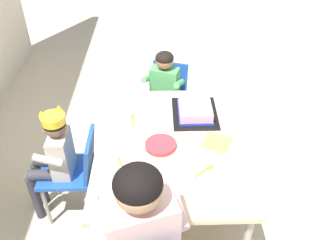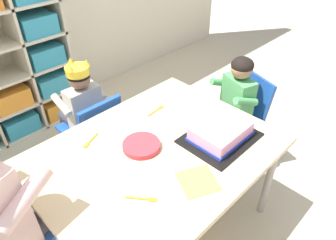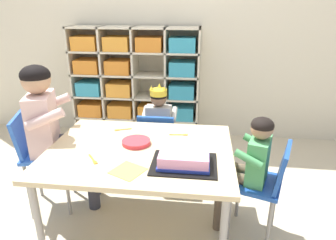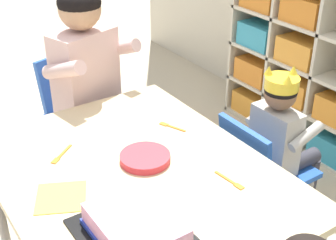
{
  "view_description": "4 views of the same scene",
  "coord_description": "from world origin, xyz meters",
  "views": [
    {
      "loc": [
        -1.65,
        0.06,
        2.02
      ],
      "look_at": [
        0.09,
        0.02,
        0.7
      ],
      "focal_mm": 38.82,
      "sensor_mm": 36.0,
      "label": 1
    },
    {
      "loc": [
        -0.74,
        -0.82,
        1.61
      ],
      "look_at": [
        0.11,
        0.02,
        0.71
      ],
      "focal_mm": 32.78,
      "sensor_mm": 36.0,
      "label": 2
    },
    {
      "loc": [
        0.38,
        -1.66,
        1.45
      ],
      "look_at": [
        0.17,
        0.04,
        0.78
      ],
      "focal_mm": 32.14,
      "sensor_mm": 36.0,
      "label": 3
    },
    {
      "loc": [
        1.19,
        -0.66,
        1.56
      ],
      "look_at": [
        0.09,
        0.07,
        0.82
      ],
      "focal_mm": 50.51,
      "sensor_mm": 36.0,
      "label": 4
    }
  ],
  "objects": [
    {
      "name": "ground",
      "position": [
        0.0,
        0.0,
        0.0
      ],
      "size": [
        16.0,
        16.0,
        0.0
      ],
      "primitive_type": "plane",
      "color": "beige"
    },
    {
      "name": "activity_table",
      "position": [
        0.0,
        0.0,
        0.55
      ],
      "size": [
        1.15,
        0.89,
        0.6
      ],
      "color": "#D1B789",
      "rests_on": "ground"
    },
    {
      "name": "classroom_chair_blue",
      "position": [
        0.02,
        0.61,
        0.38
      ],
      "size": [
        0.32,
        0.36,
        0.63
      ],
      "rotation": [
        0.0,
        0.0,
        3.14
      ],
      "color": "#1E4CA8",
      "rests_on": "ground"
    },
    {
      "name": "child_with_crown",
      "position": [
        0.02,
        0.72,
        0.52
      ],
      "size": [
        0.3,
        0.31,
        0.83
      ],
      "rotation": [
        0.0,
        0.0,
        3.14
      ],
      "color": "#B2ADA3",
      "rests_on": "ground"
    },
    {
      "name": "adult_helper_seated",
      "position": [
        -0.65,
        0.17,
        0.67
      ],
      "size": [
        0.48,
        0.46,
        1.08
      ],
      "rotation": [
        0.0,
        0.0,
        1.87
      ],
      "color": "beige",
      "rests_on": "ground"
    },
    {
      "name": "classroom_chair_guest_side",
      "position": [
        0.78,
        0.01,
        0.41
      ],
      "size": [
        0.4,
        0.39,
        0.67
      ],
      "rotation": [
        0.0,
        0.0,
        -1.89
      ],
      "color": "#1E4CA8",
      "rests_on": "ground"
    },
    {
      "name": "guest_at_table_side",
      "position": [
        0.69,
        0.04,
        0.53
      ],
      "size": [
        0.34,
        0.33,
        0.83
      ],
      "rotation": [
        0.0,
        0.0,
        -1.89
      ],
      "color": "#4C9E5B",
      "rests_on": "ground"
    },
    {
      "name": "birthday_cake_on_tray",
      "position": [
        0.29,
        -0.17,
        0.63
      ],
      "size": [
        0.37,
        0.29,
        0.08
      ],
      "color": "black",
      "rests_on": "activity_table"
    },
    {
      "name": "paper_plate_stack",
      "position": [
        -0.04,
        0.06,
        0.61
      ],
      "size": [
        0.18,
        0.18,
        0.03
      ],
      "primitive_type": "cylinder",
      "color": "#DB333D",
      "rests_on": "activity_table"
    },
    {
      "name": "paper_napkin_square",
      "position": [
        -0.01,
        -0.27,
        0.6
      ],
      "size": [
        0.21,
        0.21,
        0.0
      ],
      "primitive_type": "cube",
      "rotation": [
        0.0,
        0.0,
        -0.46
      ],
      "color": "#F4DB4C",
      "rests_on": "activity_table"
    },
    {
      "name": "fork_near_child_seat",
      "position": [
        0.23,
        0.24,
        0.6
      ],
      "size": [
        0.13,
        0.03,
        0.0
      ],
      "rotation": [
        0.0,
        0.0,
        3.25
      ],
      "color": "orange",
      "rests_on": "activity_table"
    },
    {
      "name": "fork_at_table_front_edge",
      "position": [
        -0.24,
        -0.18,
        0.6
      ],
      "size": [
        0.09,
        0.11,
        0.0
      ],
      "rotation": [
        0.0,
        0.0,
        2.23
      ],
      "color": "orange",
      "rests_on": "activity_table"
    },
    {
      "name": "fork_near_cake_tray",
      "position": [
        -0.19,
        0.28,
        0.6
      ],
      "size": [
        0.12,
        0.06,
        0.0
      ],
      "rotation": [
        0.0,
        0.0,
        0.39
      ],
      "color": "orange",
      "rests_on": "activity_table"
    }
  ]
}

